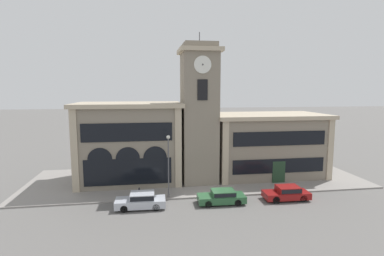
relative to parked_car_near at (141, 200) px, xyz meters
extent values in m
plane|color=#605E5B|center=(6.52, 1.60, -0.74)|extent=(300.00, 300.00, 0.00)
cube|color=gray|center=(6.52, 7.97, -0.66)|extent=(38.95, 12.75, 0.15)
cube|color=gray|center=(6.52, 6.84, 6.62)|extent=(3.89, 3.89, 14.71)
cube|color=tan|center=(6.52, 6.84, 14.20)|extent=(4.59, 4.59, 0.45)
cube|color=gray|center=(6.52, 6.84, 14.72)|extent=(3.58, 3.58, 0.60)
cylinder|color=#4C4C51|center=(6.52, 6.84, 15.62)|extent=(0.10, 0.10, 1.20)
cylinder|color=silver|center=(6.52, 4.85, 12.55)|extent=(1.84, 0.10, 1.84)
cylinder|color=black|center=(6.52, 4.78, 12.55)|extent=(0.15, 0.04, 0.15)
cylinder|color=silver|center=(8.52, 6.84, 12.55)|extent=(0.10, 1.84, 1.84)
cylinder|color=black|center=(8.59, 6.84, 12.55)|extent=(0.04, 0.15, 0.15)
cube|color=black|center=(6.52, 4.86, 9.93)|extent=(1.09, 0.10, 2.20)
cube|color=gray|center=(-1.40, 8.62, 3.64)|extent=(11.35, 7.45, 8.75)
cube|color=tan|center=(-1.40, 8.62, 8.24)|extent=(12.05, 8.15, 0.45)
cube|color=tan|center=(-6.72, 4.84, 3.64)|extent=(0.70, 0.16, 8.75)
cube|color=tan|center=(3.92, 4.84, 3.64)|extent=(0.70, 0.16, 8.75)
cube|color=black|center=(-1.40, 4.86, 5.56)|extent=(9.30, 0.10, 1.93)
cube|color=black|center=(-1.40, 4.86, 1.36)|extent=(9.08, 0.10, 2.80)
cylinder|color=black|center=(-4.24, 4.85, 2.76)|extent=(2.50, 0.06, 2.50)
cylinder|color=black|center=(-1.40, 4.85, 2.76)|extent=(2.50, 0.06, 2.50)
cylinder|color=black|center=(1.44, 4.85, 2.76)|extent=(2.50, 0.06, 2.50)
cube|color=gray|center=(15.38, 8.62, 2.90)|extent=(13.23, 7.45, 7.29)
cube|color=tan|center=(15.38, 8.62, 6.77)|extent=(13.93, 8.15, 0.45)
cube|color=tan|center=(9.12, 4.84, 2.90)|extent=(0.70, 0.16, 7.29)
cube|color=tan|center=(21.64, 4.84, 2.90)|extent=(0.70, 0.16, 7.29)
cube|color=black|center=(15.38, 4.86, 4.51)|extent=(10.85, 0.10, 1.60)
cube|color=#1E3823|center=(15.38, 4.85, 0.57)|extent=(1.50, 0.12, 2.62)
cube|color=black|center=(15.38, 4.86, 1.36)|extent=(10.85, 0.10, 1.63)
cube|color=#B2B7C1|center=(-0.07, 0.00, -0.22)|extent=(4.55, 1.97, 0.69)
cube|color=#B2B7C1|center=(0.11, 0.00, 0.40)|extent=(2.20, 1.72, 0.56)
cube|color=black|center=(0.11, 0.00, 0.40)|extent=(2.12, 1.76, 0.42)
cylinder|color=black|center=(-1.48, -0.78, -0.42)|extent=(0.65, 0.24, 0.64)
cylinder|color=black|center=(-1.44, 0.85, -0.42)|extent=(0.65, 0.24, 0.64)
cylinder|color=black|center=(1.31, -0.85, -0.42)|extent=(0.65, 0.24, 0.64)
cylinder|color=black|center=(1.35, 0.78, -0.42)|extent=(0.65, 0.24, 0.64)
cube|color=#285633|center=(7.46, 0.00, -0.24)|extent=(4.49, 1.96, 0.64)
cube|color=#285633|center=(7.64, 0.00, 0.31)|extent=(2.18, 1.72, 0.46)
cube|color=black|center=(7.64, 0.00, 0.31)|extent=(2.09, 1.75, 0.35)
cylinder|color=black|center=(6.07, -0.78, -0.42)|extent=(0.65, 0.24, 0.64)
cylinder|color=black|center=(6.11, 0.85, -0.42)|extent=(0.65, 0.24, 0.64)
cylinder|color=black|center=(8.82, -0.85, -0.42)|extent=(0.65, 0.24, 0.64)
cylinder|color=black|center=(8.86, 0.78, -0.42)|extent=(0.65, 0.24, 0.64)
cube|color=maroon|center=(13.96, 0.00, -0.23)|extent=(4.44, 1.95, 0.62)
cube|color=maroon|center=(14.13, 0.00, 0.35)|extent=(2.15, 1.71, 0.54)
cube|color=black|center=(14.13, 0.00, 0.35)|extent=(2.07, 1.75, 0.40)
cylinder|color=black|center=(12.58, -0.77, -0.39)|extent=(0.71, 0.24, 0.70)
cylinder|color=black|center=(12.62, 0.85, -0.39)|extent=(0.71, 0.24, 0.70)
cylinder|color=black|center=(15.30, -0.84, -0.39)|extent=(0.71, 0.24, 0.70)
cylinder|color=black|center=(15.34, 0.78, -0.39)|extent=(0.71, 0.24, 0.70)
cylinder|color=#4C4C51|center=(2.65, 2.01, 2.32)|extent=(0.12, 0.12, 5.82)
sphere|color=silver|center=(2.65, 2.01, 5.41)|extent=(0.36, 0.36, 0.36)
cylinder|color=black|center=(-0.22, 2.19, -0.14)|extent=(0.18, 0.18, 0.90)
sphere|color=black|center=(-0.22, 2.19, 0.39)|extent=(0.16, 0.16, 0.16)
camera|label=1|loc=(0.70, -26.45, 9.91)|focal=28.00mm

